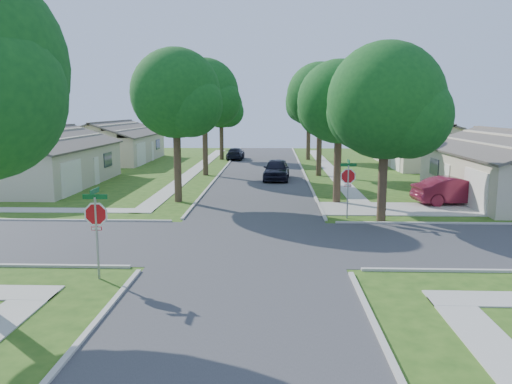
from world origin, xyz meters
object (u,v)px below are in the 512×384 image
object	(u,v)px
car_driveway	(456,191)
tree_w_far	(222,108)
tree_e_near	(340,106)
tree_w_near	(177,98)
car_curb_west	(235,154)
stop_sign_sw	(96,218)
house_ne_far	(428,150)
stop_sign_ne	(348,179)
tree_w_mid	(205,96)
tree_e_far	(309,104)
car_curb_east	(277,169)
tree_e_mid	(321,99)
house_nw_near	(38,164)
house_nw_far	(113,147)
tree_ne_corner	(387,106)

from	to	relation	value
car_driveway	tree_w_far	bearing A→B (deg)	24.48
tree_e_near	tree_w_near	world-z (taller)	tree_w_near
car_driveway	car_curb_west	world-z (taller)	car_driveway
stop_sign_sw	house_ne_far	world-z (taller)	house_ne_far
stop_sign_ne	tree_w_mid	size ratio (longest dim) A/B	0.31
tree_e_far	car_driveway	world-z (taller)	tree_e_far
house_ne_far	car_curb_west	bearing A→B (deg)	165.13
stop_sign_sw	stop_sign_ne	bearing A→B (deg)	45.00
stop_sign_sw	car_curb_east	distance (m)	23.94
tree_e_mid	car_curb_east	xyz separation A→B (m)	(-3.56, -2.54, -5.44)
car_curb_west	car_driveway	bearing A→B (deg)	120.57
tree_e_mid	tree_w_mid	xyz separation A→B (m)	(-9.40, 0.00, 0.24)
car_driveway	car_curb_east	bearing A→B (deg)	38.46
tree_w_near	house_ne_far	size ratio (longest dim) A/B	0.66
tree_e_far	house_ne_far	size ratio (longest dim) A/B	0.64
tree_w_mid	tree_w_far	world-z (taller)	tree_w_mid
tree_w_mid	car_driveway	world-z (taller)	tree_w_mid
tree_w_far	house_ne_far	xyz separation A→B (m)	(20.64, -5.01, -3.99)
tree_e_far	house_nw_near	world-z (taller)	tree_e_far
tree_e_mid	tree_e_far	distance (m)	13.00
house_nw_near	stop_sign_sw	bearing A→B (deg)	-60.17
tree_w_far	car_curb_east	size ratio (longest dim) A/B	1.68
tree_e_far	tree_w_far	world-z (taller)	tree_e_far
stop_sign_ne	house_nw_far	world-z (taller)	house_nw_far
car_curb_east	car_curb_west	world-z (taller)	car_curb_east
tree_w_far	car_driveway	size ratio (longest dim) A/B	1.67
tree_e_mid	car_curb_west	bearing A→B (deg)	121.31
tree_e_mid	car_curb_west	distance (m)	16.31
tree_e_far	car_curb_west	xyz separation A→B (m)	(-7.95, 0.09, -5.34)
stop_sign_ne	car_curb_east	world-z (taller)	stop_sign_ne
stop_sign_ne	tree_e_near	distance (m)	5.62
stop_sign_ne	tree_ne_corner	xyz separation A→B (m)	(1.66, -0.49, 3.56)
stop_sign_sw	car_driveway	distance (m)	21.06
tree_w_far	house_nw_far	distance (m)	12.19
tree_ne_corner	stop_sign_ne	bearing A→B (deg)	163.45
tree_e_mid	tree_w_mid	distance (m)	9.40
tree_e_far	car_curb_west	distance (m)	9.58
tree_w_near	car_curb_west	bearing A→B (deg)	86.70
car_curb_west	tree_w_mid	bearing A→B (deg)	84.22
car_curb_east	car_curb_west	size ratio (longest dim) A/B	1.09
stop_sign_ne	tree_e_near	size ratio (longest dim) A/B	0.36
tree_e_mid	house_nw_far	distance (m)	23.95
house_nw_near	car_curb_east	size ratio (longest dim) A/B	2.84
house_ne_far	house_nw_near	distance (m)	34.91
tree_ne_corner	tree_e_mid	bearing A→B (deg)	95.45
tree_w_far	car_curb_east	bearing A→B (deg)	-69.37
tree_w_far	car_curb_east	xyz separation A→B (m)	(5.85, -15.54, -4.69)
tree_ne_corner	tree_e_far	bearing A→B (deg)	93.09
house_nw_far	house_ne_far	bearing A→B (deg)	-5.36
tree_w_near	tree_w_far	xyz separation A→B (m)	(-0.01, 25.00, -0.61)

